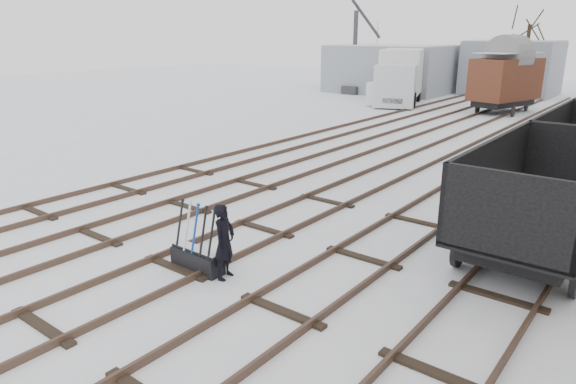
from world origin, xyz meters
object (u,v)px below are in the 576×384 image
object	(u,v)px
freight_wagon_a	(541,211)
box_van_wagon	(506,78)
lorry	(400,76)
panel_van	(392,93)
crane	(355,70)
worker	(224,242)
ground_frame	(197,258)

from	to	relation	value
freight_wagon_a	box_van_wagon	bearing A→B (deg)	107.80
lorry	panel_van	size ratio (longest dim) A/B	2.20
box_van_wagon	crane	world-z (taller)	crane
lorry	panel_van	world-z (taller)	lorry
box_van_wagon	panel_van	xyz separation A→B (m)	(-7.53, -1.09, -1.35)
worker	crane	size ratio (longest dim) A/B	0.21
ground_frame	lorry	xyz separation A→B (m)	(-9.43, 29.06, 1.73)
lorry	crane	bearing A→B (deg)	131.23
crane	ground_frame	bearing A→B (deg)	-59.72
ground_frame	crane	distance (m)	35.79
ground_frame	freight_wagon_a	distance (m)	8.01
ground_frame	freight_wagon_a	world-z (taller)	freight_wagon_a
lorry	ground_frame	bearing A→B (deg)	-91.48
freight_wagon_a	crane	size ratio (longest dim) A/B	0.82
freight_wagon_a	panel_van	distance (m)	26.48
box_van_wagon	worker	bearing A→B (deg)	-69.96
box_van_wagon	crane	xyz separation A→B (m)	(-13.47, 3.66, -0.20)
ground_frame	crane	world-z (taller)	crane
freight_wagon_a	ground_frame	bearing A→B (deg)	-134.51
worker	box_van_wagon	size ratio (longest dim) A/B	0.29
worker	crane	bearing A→B (deg)	13.27
freight_wagon_a	panel_van	xyz separation A→B (m)	(-14.90, 21.88, -0.10)
ground_frame	panel_van	world-z (taller)	panel_van
worker	freight_wagon_a	distance (m)	7.40
box_van_wagon	crane	bearing A→B (deg)	179.77
ground_frame	lorry	size ratio (longest dim) A/B	0.17
panel_van	crane	size ratio (longest dim) A/B	0.53
ground_frame	panel_van	bearing A→B (deg)	108.90
ground_frame	lorry	world-z (taller)	lorry
ground_frame	worker	distance (m)	0.93
box_van_wagon	lorry	xyz separation A→B (m)	(-7.65, 0.39, -0.22)
worker	freight_wagon_a	bearing A→B (deg)	-54.05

